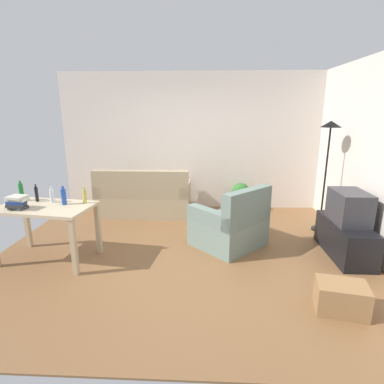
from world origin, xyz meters
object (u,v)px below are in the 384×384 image
(bottle_green, at_px, (21,192))
(bottle_dark, at_px, (37,194))
(tv, at_px, (349,207))
(storage_box, at_px, (341,297))
(book_stack, at_px, (17,202))
(bottle_blue, at_px, (64,196))
(bottle_clear, at_px, (52,196))
(armchair, at_px, (231,225))
(couch, at_px, (144,199))
(torchiere_lamp, at_px, (329,146))
(desk, at_px, (46,214))
(potted_plant, at_px, (241,195))
(tv_stand, at_px, (345,239))
(bottle_squat, at_px, (85,196))

(bottle_green, distance_m, bottle_dark, 0.23)
(tv, distance_m, storage_box, 1.51)
(tv, bearing_deg, book_stack, 96.29)
(tv, relative_size, bottle_blue, 2.41)
(tv, distance_m, bottle_dark, 4.25)
(storage_box, distance_m, bottle_clear, 3.68)
(bottle_dark, bearing_deg, storage_box, -17.44)
(bottle_dark, relative_size, bottle_clear, 1.10)
(bottle_green, height_order, book_stack, bottle_green)
(armchair, relative_size, bottle_clear, 5.60)
(couch, height_order, bottle_clear, bottle_clear)
(armchair, height_order, book_stack, book_stack)
(torchiere_lamp, distance_m, storage_box, 2.61)
(desk, height_order, bottle_clear, bottle_clear)
(book_stack, bearing_deg, potted_plant, 37.94)
(desk, bearing_deg, book_stack, -143.32)
(couch, xyz_separation_m, tv_stand, (3.13, -1.60, -0.07))
(couch, relative_size, bottle_squat, 7.87)
(potted_plant, height_order, armchair, armchair)
(bottle_green, bearing_deg, bottle_dark, -5.47)
(armchair, xyz_separation_m, bottle_clear, (-2.45, -0.40, 0.53))
(storage_box, bearing_deg, couch, 131.67)
(potted_plant, distance_m, armchair, 1.70)
(desk, distance_m, book_stack, 0.36)
(tv_stand, height_order, torchiere_lamp, torchiere_lamp)
(couch, bearing_deg, tv, 152.98)
(tv_stand, distance_m, bottle_clear, 4.06)
(desk, relative_size, bottle_blue, 5.16)
(tv, height_order, potted_plant, tv)
(torchiere_lamp, height_order, bottle_squat, torchiere_lamp)
(couch, height_order, potted_plant, couch)
(desk, xyz_separation_m, bottle_blue, (0.23, 0.08, 0.22))
(bottle_green, distance_m, bottle_clear, 0.46)
(tv, height_order, bottle_squat, bottle_squat)
(bottle_clear, relative_size, book_stack, 0.82)
(armchair, height_order, bottle_squat, bottle_squat)
(bottle_clear, bearing_deg, torchiere_lamp, 15.40)
(tv_stand, bearing_deg, book_stack, 96.30)
(tv, xyz_separation_m, book_stack, (-4.30, -0.47, 0.15))
(torchiere_lamp, bearing_deg, bottle_blue, -162.67)
(tv_stand, xyz_separation_m, storage_box, (-0.57, -1.28, -0.09))
(torchiere_lamp, bearing_deg, bottle_squat, -162.67)
(bottle_green, bearing_deg, tv, 1.37)
(torchiere_lamp, height_order, desk, torchiere_lamp)
(bottle_dark, height_order, bottle_blue, bottle_blue)
(desk, height_order, armchair, armchair)
(armchair, bearing_deg, bottle_dark, -37.09)
(bottle_green, bearing_deg, book_stack, -66.19)
(couch, distance_m, tv, 3.54)
(bottle_squat, bearing_deg, bottle_clear, 179.21)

